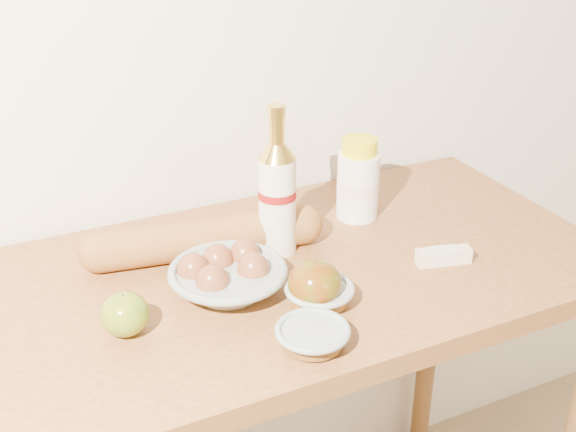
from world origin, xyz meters
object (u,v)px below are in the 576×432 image
object	(u,v)px
cream_bottle	(358,181)
bourbon_bottle	(277,194)
egg_bowl	(227,275)
baguette	(205,238)
table	(281,326)

from	to	relation	value
cream_bottle	bourbon_bottle	bearing A→B (deg)	-151.83
bourbon_bottle	egg_bowl	xyz separation A→B (m)	(-0.13, -0.09, -0.09)
bourbon_bottle	baguette	size ratio (longest dim) A/B	0.62
table	egg_bowl	world-z (taller)	egg_bowl
baguette	bourbon_bottle	bearing A→B (deg)	-7.08
baguette	table	bearing A→B (deg)	-35.47
bourbon_bottle	cream_bottle	xyz separation A→B (m)	(0.20, 0.06, -0.04)
cream_bottle	baguette	xyz separation A→B (m)	(-0.33, -0.02, -0.04)
table	cream_bottle	xyz separation A→B (m)	(0.23, 0.12, 0.20)
bourbon_bottle	baguette	distance (m)	0.15
baguette	cream_bottle	bearing A→B (deg)	12.72
bourbon_bottle	egg_bowl	world-z (taller)	bourbon_bottle
table	egg_bowl	bearing A→B (deg)	-168.59
cream_bottle	egg_bowl	world-z (taller)	cream_bottle
egg_bowl	baguette	bearing A→B (deg)	87.41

